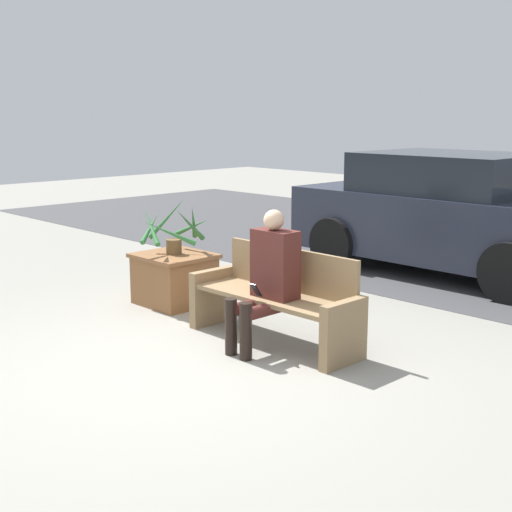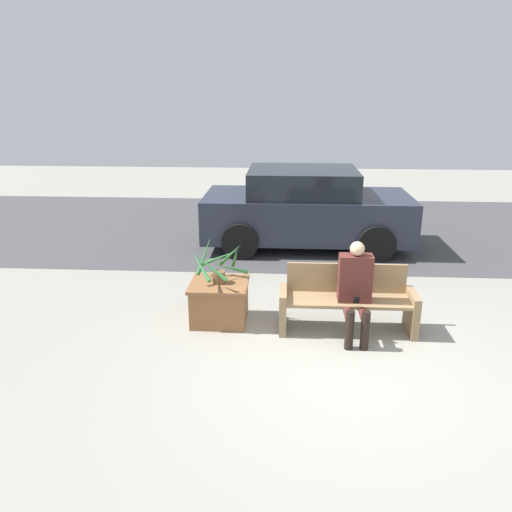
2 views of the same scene
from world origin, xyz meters
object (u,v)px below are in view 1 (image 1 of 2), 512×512
(potted_plant, at_px, (174,231))
(parked_car, at_px, (452,214))
(person_seated, at_px, (268,275))
(planter_box, at_px, (175,277))
(bench, at_px, (277,299))

(potted_plant, distance_m, parked_car, 3.68)
(person_seated, height_order, planter_box, person_seated)
(person_seated, bearing_deg, potted_plant, 169.68)
(planter_box, height_order, potted_plant, potted_plant)
(planter_box, bearing_deg, parked_car, 70.37)
(planter_box, distance_m, potted_plant, 0.50)
(parked_car, bearing_deg, person_seated, -82.79)
(bench, xyz_separation_m, potted_plant, (-1.64, 0.13, 0.39))
(bench, bearing_deg, planter_box, 175.42)
(parked_car, bearing_deg, potted_plant, -109.56)
(person_seated, bearing_deg, bench, 111.12)
(parked_car, bearing_deg, planter_box, -109.63)
(planter_box, xyz_separation_m, potted_plant, (0.00, -0.00, 0.50))
(planter_box, distance_m, parked_car, 3.71)
(person_seated, xyz_separation_m, planter_box, (-1.71, 0.31, -0.36))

